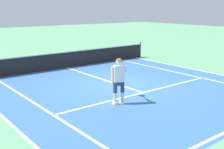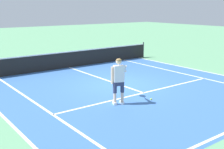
# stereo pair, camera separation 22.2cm
# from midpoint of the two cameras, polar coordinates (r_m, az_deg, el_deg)

# --- Properties ---
(ground_plane) EXTENTS (80.00, 80.00, 0.00)m
(ground_plane) POSITION_cam_midpoint_polar(r_m,az_deg,el_deg) (13.25, 0.59, -1.97)
(ground_plane) COLOR #609E70
(court_inner_surface) EXTENTS (10.98, 11.05, 0.00)m
(court_inner_surface) POSITION_cam_midpoint_polar(r_m,az_deg,el_deg) (12.79, 2.33, -2.53)
(court_inner_surface) COLOR #3866A8
(court_inner_surface) RESTS_ON ground
(line_service) EXTENTS (8.23, 0.10, 0.01)m
(line_service) POSITION_cam_midpoint_polar(r_m,az_deg,el_deg) (12.03, 5.65, -3.61)
(line_service) COLOR white
(line_service) RESTS_ON ground
(line_centre_service) EXTENTS (0.10, 6.40, 0.01)m
(line_centre_service) POSITION_cam_midpoint_polar(r_m,az_deg,el_deg) (14.42, -3.16, -0.70)
(line_centre_service) COLOR white
(line_centre_service) RESTS_ON ground
(line_singles_left) EXTENTS (0.10, 10.65, 0.01)m
(line_singles_left) POSITION_cam_midpoint_polar(r_m,az_deg,el_deg) (10.71, -14.78, -6.17)
(line_singles_left) COLOR white
(line_singles_left) RESTS_ON ground
(line_singles_right) EXTENTS (0.10, 10.65, 0.01)m
(line_singles_right) POSITION_cam_midpoint_polar(r_m,az_deg,el_deg) (15.70, 13.83, 0.09)
(line_singles_right) COLOR white
(line_singles_right) RESTS_ON ground
(line_doubles_left) EXTENTS (0.10, 10.65, 0.01)m
(line_doubles_left) POSITION_cam_midpoint_polar(r_m,az_deg,el_deg) (10.29, -21.85, -7.52)
(line_doubles_left) COLOR white
(line_doubles_left) RESTS_ON ground
(line_doubles_right) EXTENTS (0.10, 10.65, 0.01)m
(line_doubles_right) POSITION_cam_midpoint_polar(r_m,az_deg,el_deg) (16.78, 16.74, 0.75)
(line_doubles_right) COLOR white
(line_doubles_right) RESTS_ON ground
(tennis_net) EXTENTS (11.96, 0.08, 1.07)m
(tennis_net) POSITION_cam_midpoint_polar(r_m,az_deg,el_deg) (16.98, -9.41, 2.99)
(tennis_net) COLOR #333338
(tennis_net) RESTS_ON ground
(tennis_player) EXTENTS (0.96, 0.98, 1.71)m
(tennis_player) POSITION_cam_midpoint_polar(r_m,az_deg,el_deg) (10.35, 0.75, -0.69)
(tennis_player) COLOR white
(tennis_player) RESTS_ON ground
(tennis_ball_near_feet) EXTENTS (0.07, 0.07, 0.07)m
(tennis_ball_near_feet) POSITION_cam_midpoint_polar(r_m,az_deg,el_deg) (11.18, 7.18, -4.83)
(tennis_ball_near_feet) COLOR #CCE02D
(tennis_ball_near_feet) RESTS_ON ground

